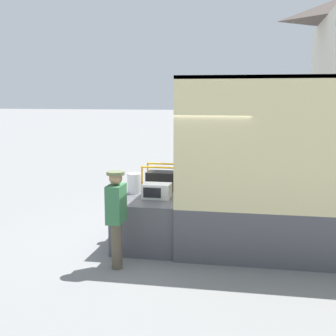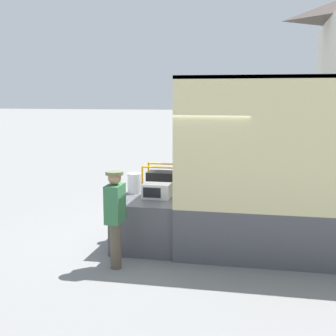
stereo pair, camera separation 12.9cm
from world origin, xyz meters
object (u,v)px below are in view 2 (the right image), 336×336
Objects in this scene: microwave at (157,191)px; portable_generator at (164,180)px; orange_bucket at (134,183)px; worker_person at (115,210)px.

portable_generator reaches higher than microwave.
portable_generator is 1.90× the size of orange_bucket.
worker_person is (-0.36, -2.07, -0.13)m from portable_generator.
microwave is at bearing -32.29° from orange_bucket.
microwave is 0.69× the size of portable_generator.
portable_generator reaches higher than orange_bucket.
orange_bucket is 0.24× the size of worker_person.
microwave is 0.63m from orange_bucket.
portable_generator is (-0.04, 0.79, 0.06)m from microwave.
worker_person is (-0.40, -1.28, -0.07)m from microwave.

